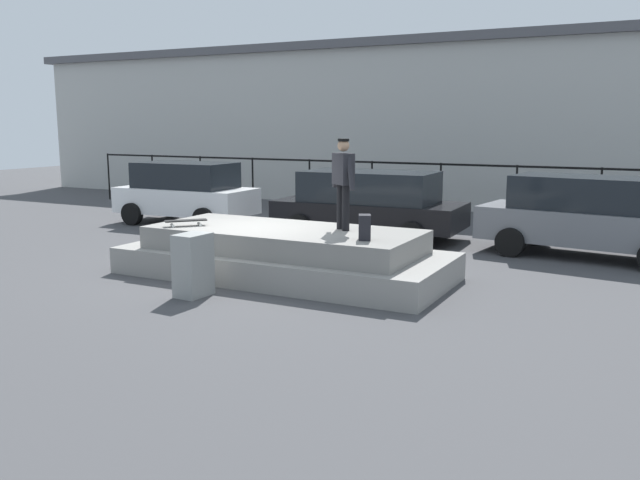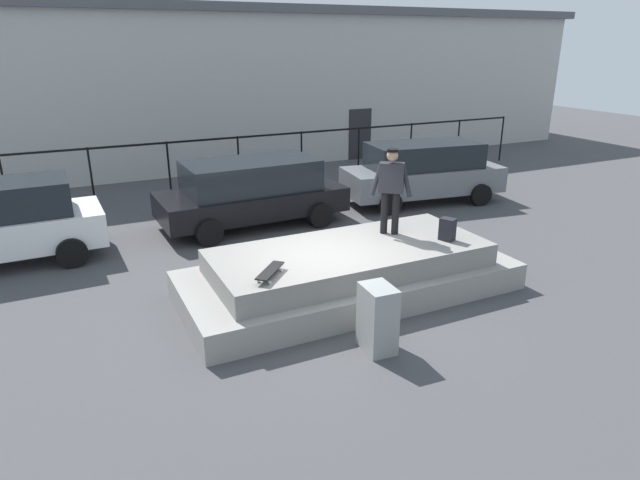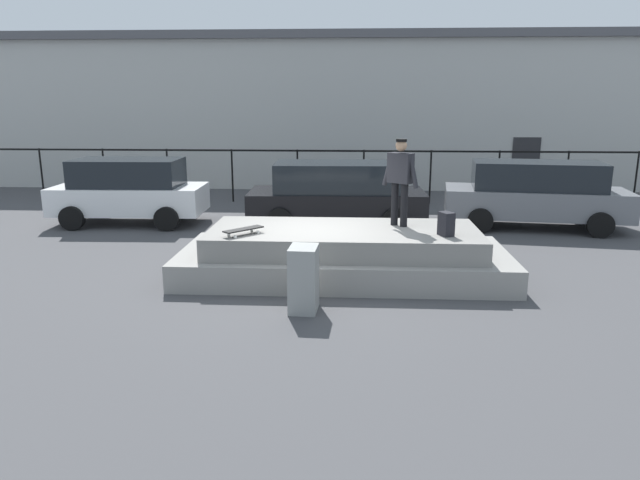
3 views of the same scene
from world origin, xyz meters
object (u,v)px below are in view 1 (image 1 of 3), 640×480
at_px(skateboard, 186,221).
at_px(utility_box, 193,265).
at_px(car_white_hatchback_near, 186,192).
at_px(car_grey_hatchback_far, 591,215).
at_px(skateboarder, 343,177).
at_px(car_black_hatchback_mid, 369,203).
at_px(backpack, 365,227).

bearing_deg(skateboard, utility_box, -48.27).
distance_m(skateboard, car_white_hatchback_near, 6.62).
height_order(skateboard, car_grey_hatchback_far, car_grey_hatchback_far).
distance_m(skateboarder, car_black_hatchback_mid, 4.72).
distance_m(car_white_hatchback_near, car_grey_hatchback_far, 10.95).
relative_size(skateboard, car_white_hatchback_near, 0.18).
bearing_deg(car_black_hatchback_mid, car_white_hatchback_near, -177.88).
distance_m(skateboarder, car_grey_hatchback_far, 5.87).
height_order(skateboarder, utility_box, skateboarder).
distance_m(backpack, utility_box, 2.98).
xyz_separation_m(skateboard, backpack, (3.70, 0.16, 0.12)).
bearing_deg(car_grey_hatchback_far, skateboard, -142.49).
distance_m(car_white_hatchback_near, utility_box, 8.46).
bearing_deg(utility_box, skateboarder, 57.45).
xyz_separation_m(skateboarder, skateboard, (-2.91, -0.97, -0.88)).
distance_m(car_black_hatchback_mid, utility_box, 6.77).
bearing_deg(car_white_hatchback_near, car_grey_hatchback_far, 0.34).
xyz_separation_m(skateboard, car_black_hatchback_mid, (1.55, 5.38, -0.12)).
xyz_separation_m(skateboarder, backpack, (0.79, -0.81, -0.77)).
height_order(car_white_hatchback_near, car_black_hatchback_mid, car_white_hatchback_near).
height_order(car_grey_hatchback_far, utility_box, car_grey_hatchback_far).
relative_size(skateboarder, car_black_hatchback_mid, 0.35).
relative_size(skateboarder, utility_box, 1.58).
bearing_deg(backpack, skateboarder, -160.93).
relative_size(car_black_hatchback_mid, car_grey_hatchback_far, 0.99).
bearing_deg(car_grey_hatchback_far, utility_box, -130.31).
bearing_deg(car_grey_hatchback_far, car_black_hatchback_mid, 178.42).
bearing_deg(skateboarder, car_black_hatchback_mid, 107.07).
xyz_separation_m(car_white_hatchback_near, car_grey_hatchback_far, (10.95, 0.06, -0.00)).
xyz_separation_m(skateboarder, car_black_hatchback_mid, (-1.35, 4.41, -1.01)).
bearing_deg(skateboarder, car_grey_hatchback_far, 47.42).
xyz_separation_m(car_black_hatchback_mid, car_grey_hatchback_far, (5.27, -0.15, 0.03)).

